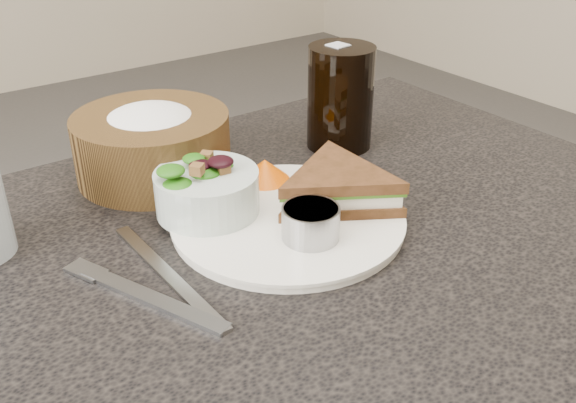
{
  "coord_description": "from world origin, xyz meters",
  "views": [
    {
      "loc": [
        -0.34,
        -0.48,
        1.12
      ],
      "look_at": [
        0.03,
        0.03,
        0.78
      ],
      "focal_mm": 40.0,
      "sensor_mm": 36.0,
      "label": 1
    }
  ],
  "objects_px": {
    "salad_bowl": "(207,185)",
    "dinner_plate": "(288,220)",
    "sandwich": "(338,187)",
    "cola_glass": "(341,93)",
    "dressing_ramekin": "(311,223)",
    "bread_basket": "(152,135)"
  },
  "relations": [
    {
      "from": "salad_bowl",
      "to": "dinner_plate",
      "type": "bearing_deg",
      "value": -43.21
    },
    {
      "from": "sandwich",
      "to": "cola_glass",
      "type": "height_order",
      "value": "cola_glass"
    },
    {
      "from": "sandwich",
      "to": "dressing_ramekin",
      "type": "xyz_separation_m",
      "value": [
        -0.07,
        -0.04,
        -0.0
      ]
    },
    {
      "from": "cola_glass",
      "to": "bread_basket",
      "type": "bearing_deg",
      "value": 165.14
    },
    {
      "from": "dinner_plate",
      "to": "sandwich",
      "type": "bearing_deg",
      "value": -9.41
    },
    {
      "from": "dressing_ramekin",
      "to": "cola_glass",
      "type": "relative_size",
      "value": 0.4
    },
    {
      "from": "sandwich",
      "to": "salad_bowl",
      "type": "relative_size",
      "value": 1.41
    },
    {
      "from": "bread_basket",
      "to": "sandwich",
      "type": "bearing_deg",
      "value": -59.37
    },
    {
      "from": "sandwich",
      "to": "salad_bowl",
      "type": "bearing_deg",
      "value": -178.16
    },
    {
      "from": "sandwich",
      "to": "dressing_ramekin",
      "type": "distance_m",
      "value": 0.08
    },
    {
      "from": "sandwich",
      "to": "salad_bowl",
      "type": "height_order",
      "value": "salad_bowl"
    },
    {
      "from": "salad_bowl",
      "to": "dressing_ramekin",
      "type": "height_order",
      "value": "salad_bowl"
    },
    {
      "from": "sandwich",
      "to": "salad_bowl",
      "type": "distance_m",
      "value": 0.15
    },
    {
      "from": "salad_bowl",
      "to": "bread_basket",
      "type": "distance_m",
      "value": 0.14
    },
    {
      "from": "dressing_ramekin",
      "to": "sandwich",
      "type": "bearing_deg",
      "value": 29.95
    },
    {
      "from": "bread_basket",
      "to": "salad_bowl",
      "type": "bearing_deg",
      "value": -90.86
    },
    {
      "from": "dinner_plate",
      "to": "salad_bowl",
      "type": "relative_size",
      "value": 2.22
    },
    {
      "from": "bread_basket",
      "to": "cola_glass",
      "type": "distance_m",
      "value": 0.26
    },
    {
      "from": "cola_glass",
      "to": "dinner_plate",
      "type": "bearing_deg",
      "value": -144.06
    },
    {
      "from": "bread_basket",
      "to": "cola_glass",
      "type": "xyz_separation_m",
      "value": [
        0.25,
        -0.07,
        0.02
      ]
    },
    {
      "from": "dinner_plate",
      "to": "bread_basket",
      "type": "bearing_deg",
      "value": 107.45
    },
    {
      "from": "salad_bowl",
      "to": "cola_glass",
      "type": "xyz_separation_m",
      "value": [
        0.26,
        0.08,
        0.03
      ]
    }
  ]
}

